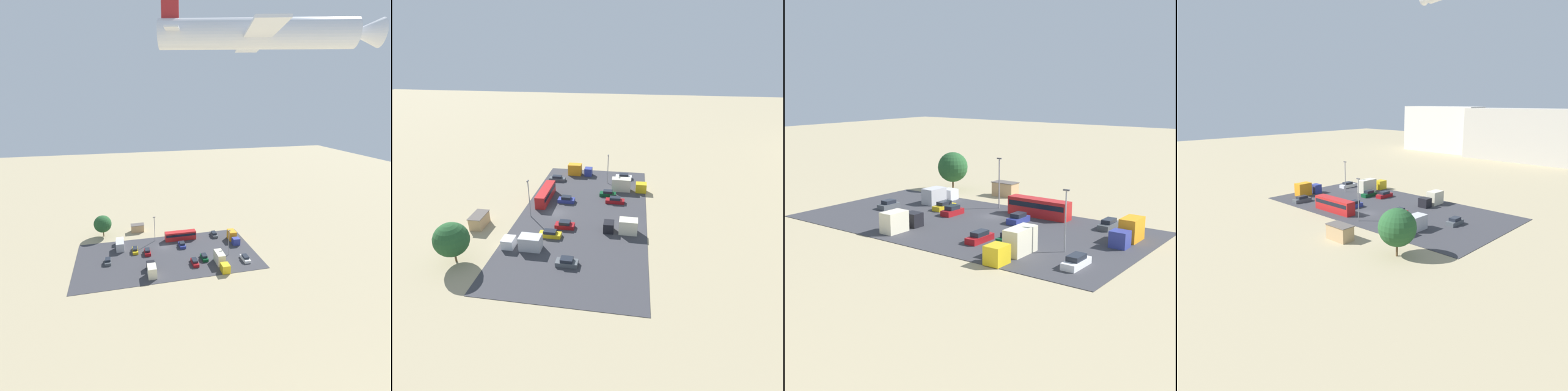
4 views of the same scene
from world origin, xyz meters
The scene contains 19 objects.
ground_plane centered at (0.00, 0.00, 0.00)m, with size 400.00×400.00×0.00m, color tan.
parking_lot_surface centered at (0.00, 6.52, 0.04)m, with size 57.01×29.45×0.08m.
shed_building centered at (8.11, -15.38, 1.44)m, with size 4.97×2.94×2.86m.
bus centered at (-6.35, -4.32, 1.75)m, with size 11.05×2.51×3.09m.
parked_car_0 centered at (18.54, 6.52, 0.72)m, with size 1.85×4.06×1.53m.
parked_car_1 centered at (-23.20, 14.98, 0.72)m, with size 1.91×4.73×1.54m.
parked_car_2 centered at (10.02, 1.14, 0.70)m, with size 1.76×4.64×1.49m.
parked_car_3 centered at (6.20, 3.45, 0.77)m, with size 1.91×4.21×1.66m.
parked_car_4 centered at (-18.92, -4.36, 0.71)m, with size 1.78×4.70×1.52m.
parked_car_5 centered at (-10.83, 11.33, 0.75)m, with size 1.76×4.25×1.61m.
parked_car_6 centered at (-7.22, 13.48, 0.74)m, with size 1.77×4.76×1.58m.
parked_car_7 centered at (-5.79, 1.20, 0.76)m, with size 1.97×4.18×1.64m.
parked_truck_0 centered at (6.17, 16.01, 1.55)m, with size 2.45×7.16×3.21m.
parked_truck_1 centered at (14.76, -2.75, 1.42)m, with size 2.58×7.80×2.93m.
parked_truck_2 centered at (-14.79, 16.14, 1.70)m, with size 2.36×9.34×3.55m.
parked_truck_3 centered at (-24.26, 1.14, 1.63)m, with size 2.44×7.26×3.38m.
tree_near_shed centered at (20.54, -13.98, 4.91)m, with size 6.30×6.30×8.06m.
light_pole_lot_centre centered at (2.67, -5.45, 5.09)m, with size 0.90×0.28×9.16m.
light_pole_lot_edge centered at (-19.19, 10.49, 4.78)m, with size 0.90×0.28×8.54m.
Camera 2 is at (61.66, 16.88, 36.11)m, focal length 28.00 mm.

